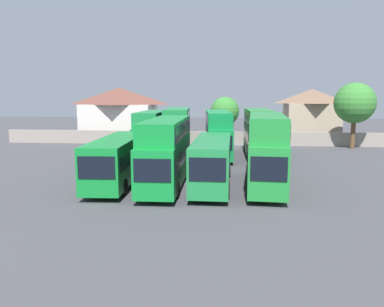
{
  "coord_description": "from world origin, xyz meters",
  "views": [
    {
      "loc": [
        3.0,
        -27.16,
        6.54
      ],
      "look_at": [
        0.0,
        3.0,
        1.95
      ],
      "focal_mm": 35.8,
      "sensor_mm": 36.0,
      "label": 1
    }
  ],
  "objects_px": {
    "bus_8": "(258,131)",
    "house_terrace_left": "(119,113)",
    "bus_6": "(177,129)",
    "tree_behind_wall": "(355,103)",
    "house_terrace_centre": "(311,114)",
    "bus_3": "(212,159)",
    "bus_4": "(267,147)",
    "tree_left_of_lot": "(225,111)",
    "bus_7": "(218,131)",
    "bus_1": "(118,158)",
    "bus_2": "(166,148)",
    "bus_5": "(153,131)"
  },
  "relations": [
    {
      "from": "bus_6",
      "to": "house_terrace_centre",
      "type": "bearing_deg",
      "value": 128.43
    },
    {
      "from": "bus_6",
      "to": "tree_behind_wall",
      "type": "relative_size",
      "value": 1.29
    },
    {
      "from": "bus_1",
      "to": "bus_8",
      "type": "height_order",
      "value": "bus_8"
    },
    {
      "from": "house_terrace_left",
      "to": "bus_2",
      "type": "bearing_deg",
      "value": -67.77
    },
    {
      "from": "bus_4",
      "to": "bus_3",
      "type": "bearing_deg",
      "value": -82.55
    },
    {
      "from": "bus_5",
      "to": "house_terrace_centre",
      "type": "bearing_deg",
      "value": 128.56
    },
    {
      "from": "house_terrace_centre",
      "to": "tree_left_of_lot",
      "type": "xyz_separation_m",
      "value": [
        -12.57,
        -4.17,
        0.55
      ]
    },
    {
      "from": "bus_7",
      "to": "bus_8",
      "type": "height_order",
      "value": "bus_8"
    },
    {
      "from": "bus_2",
      "to": "house_terrace_centre",
      "type": "height_order",
      "value": "house_terrace_centre"
    },
    {
      "from": "bus_4",
      "to": "bus_6",
      "type": "bearing_deg",
      "value": -145.24
    },
    {
      "from": "tree_behind_wall",
      "to": "bus_1",
      "type": "bearing_deg",
      "value": -137.42
    },
    {
      "from": "bus_3",
      "to": "bus_4",
      "type": "distance_m",
      "value": 3.98
    },
    {
      "from": "bus_1",
      "to": "bus_7",
      "type": "distance_m",
      "value": 15.63
    },
    {
      "from": "tree_behind_wall",
      "to": "bus_2",
      "type": "bearing_deg",
      "value": -132.26
    },
    {
      "from": "bus_5",
      "to": "tree_behind_wall",
      "type": "relative_size",
      "value": 1.32
    },
    {
      "from": "bus_4",
      "to": "tree_behind_wall",
      "type": "distance_m",
      "value": 25.07
    },
    {
      "from": "bus_5",
      "to": "tree_left_of_lot",
      "type": "height_order",
      "value": "tree_left_of_lot"
    },
    {
      "from": "bus_1",
      "to": "bus_5",
      "type": "distance_m",
      "value": 13.57
    },
    {
      "from": "bus_3",
      "to": "bus_4",
      "type": "xyz_separation_m",
      "value": [
        3.86,
        0.25,
        0.94
      ]
    },
    {
      "from": "bus_2",
      "to": "bus_8",
      "type": "relative_size",
      "value": 1.01
    },
    {
      "from": "bus_8",
      "to": "tree_behind_wall",
      "type": "xyz_separation_m",
      "value": [
        12.23,
        8.12,
        2.75
      ]
    },
    {
      "from": "bus_4",
      "to": "bus_7",
      "type": "height_order",
      "value": "bus_4"
    },
    {
      "from": "bus_3",
      "to": "house_terrace_left",
      "type": "bearing_deg",
      "value": -152.04
    },
    {
      "from": "bus_8",
      "to": "house_terrace_left",
      "type": "xyz_separation_m",
      "value": [
        -19.83,
        16.38,
        1.09
      ]
    },
    {
      "from": "bus_3",
      "to": "bus_7",
      "type": "xyz_separation_m",
      "value": [
        -0.09,
        14.14,
        0.77
      ]
    },
    {
      "from": "bus_7",
      "to": "bus_3",
      "type": "bearing_deg",
      "value": -4.41
    },
    {
      "from": "bus_4",
      "to": "bus_6",
      "type": "distance_m",
      "value": 16.19
    },
    {
      "from": "bus_6",
      "to": "bus_7",
      "type": "relative_size",
      "value": 0.87
    },
    {
      "from": "bus_4",
      "to": "tree_left_of_lot",
      "type": "xyz_separation_m",
      "value": [
        -3.38,
        26.01,
        1.46
      ]
    },
    {
      "from": "house_terrace_centre",
      "to": "bus_1",
      "type": "bearing_deg",
      "value": -123.62
    },
    {
      "from": "bus_6",
      "to": "house_terrace_left",
      "type": "distance_m",
      "value": 19.44
    },
    {
      "from": "bus_2",
      "to": "bus_3",
      "type": "relative_size",
      "value": 1.06
    },
    {
      "from": "bus_5",
      "to": "bus_4",
      "type": "bearing_deg",
      "value": 38.19
    },
    {
      "from": "house_terrace_centre",
      "to": "tree_behind_wall",
      "type": "bearing_deg",
      "value": -68.69
    },
    {
      "from": "bus_6",
      "to": "bus_8",
      "type": "bearing_deg",
      "value": 82.39
    },
    {
      "from": "bus_1",
      "to": "house_terrace_left",
      "type": "distance_m",
      "value": 31.12
    },
    {
      "from": "bus_8",
      "to": "bus_6",
      "type": "bearing_deg",
      "value": -93.89
    },
    {
      "from": "bus_1",
      "to": "bus_2",
      "type": "relative_size",
      "value": 0.98
    },
    {
      "from": "bus_4",
      "to": "bus_8",
      "type": "distance_m",
      "value": 13.4
    },
    {
      "from": "bus_4",
      "to": "tree_left_of_lot",
      "type": "height_order",
      "value": "tree_left_of_lot"
    },
    {
      "from": "bus_8",
      "to": "house_terrace_left",
      "type": "distance_m",
      "value": 25.75
    },
    {
      "from": "bus_1",
      "to": "bus_4",
      "type": "distance_m",
      "value": 10.97
    },
    {
      "from": "bus_5",
      "to": "bus_6",
      "type": "distance_m",
      "value": 2.68
    },
    {
      "from": "house_terrace_centre",
      "to": "tree_left_of_lot",
      "type": "height_order",
      "value": "house_terrace_centre"
    },
    {
      "from": "bus_4",
      "to": "house_terrace_centre",
      "type": "bearing_deg",
      "value": 166.75
    },
    {
      "from": "bus_3",
      "to": "house_terrace_left",
      "type": "xyz_separation_m",
      "value": [
        -15.63,
        30.03,
        1.98
      ]
    },
    {
      "from": "bus_1",
      "to": "bus_6",
      "type": "bearing_deg",
      "value": 166.22
    },
    {
      "from": "bus_6",
      "to": "tree_behind_wall",
      "type": "height_order",
      "value": "tree_behind_wall"
    },
    {
      "from": "house_terrace_left",
      "to": "house_terrace_centre",
      "type": "distance_m",
      "value": 28.69
    },
    {
      "from": "bus_3",
      "to": "bus_1",
      "type": "bearing_deg",
      "value": -90.95
    }
  ]
}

